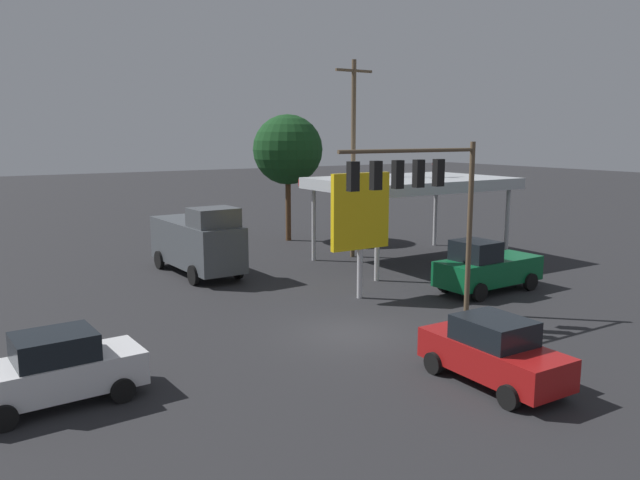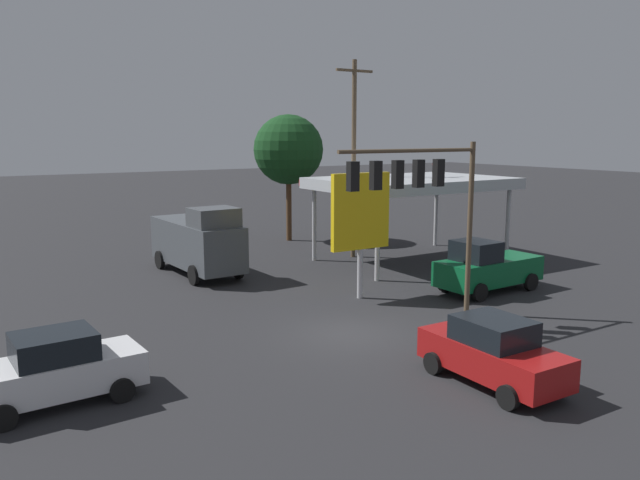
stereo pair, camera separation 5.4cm
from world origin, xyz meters
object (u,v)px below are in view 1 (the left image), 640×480
Objects in this scene: sedan_far at (493,352)px; pickup_parked at (486,268)px; price_sign at (360,214)px; sedan_waiting at (56,369)px; delivery_truck at (198,241)px; street_tree at (288,150)px; traffic_signal_assembly at (418,187)px; utility_pole at (353,155)px.

sedan_far is 0.84× the size of pickup_parked.
price_sign reaches higher than sedan_waiting.
price_sign is 1.21× the size of sedan_waiting.
delivery_truck is (1.90, -17.81, 0.74)m from sedan_far.
sedan_far is at bearing 76.59° from price_sign.
street_tree reaches higher than price_sign.
street_tree reaches higher than pickup_parked.
price_sign is 0.65× the size of street_tree.
traffic_signal_assembly is 7.13m from sedan_far.
utility_pole is 19.53m from sedan_far.
sedan_waiting is at bearing -37.75° from delivery_truck.
sedan_waiting is 15.45m from delivery_truck.
traffic_signal_assembly is 1.25× the size of price_sign.
delivery_truck is at bearing -73.20° from traffic_signal_assembly.
sedan_far is 17.93m from delivery_truck.
delivery_truck is (3.73, -12.35, -3.46)m from traffic_signal_assembly.
pickup_parked reaches higher than sedan_far.
street_tree is at bearing 164.41° from sedan_far.
traffic_signal_assembly is at bearing 74.71° from street_tree.
delivery_truck is (-8.85, -12.65, 0.74)m from sedan_waiting.
street_tree is (0.37, -6.92, 0.17)m from utility_pole.
traffic_signal_assembly is 0.98× the size of delivery_truck.
street_tree is at bearing -89.38° from pickup_parked.
sedan_waiting is at bearing 34.07° from utility_pole.
sedan_waiting is 11.93m from sedan_far.
utility_pole is at bearing -89.63° from pickup_parked.
street_tree is (0.80, -16.78, 4.90)m from pickup_parked.
price_sign is 10.31m from sedan_far.
price_sign is 1.23× the size of sedan_far.
pickup_parked is at bearing -175.68° from sedan_waiting.
sedan_far is at bearing 3.32° from delivery_truck.
price_sign is 1.03× the size of pickup_parked.
pickup_parked is at bearing 92.46° from utility_pole.
delivery_truck is (9.26, -0.40, -4.15)m from utility_pole.
utility_pole is 10.94m from pickup_parked.
utility_pole is 1.33× the size of street_tree.
street_tree is at bearing -86.92° from utility_pole.
traffic_signal_assembly is 13.18m from utility_pole.
pickup_parked is (-5.95, -2.09, -4.04)m from traffic_signal_assembly.
price_sign is 0.79× the size of delivery_truck.
traffic_signal_assembly is 1.28× the size of pickup_parked.
street_tree is at bearing -105.29° from traffic_signal_assembly.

